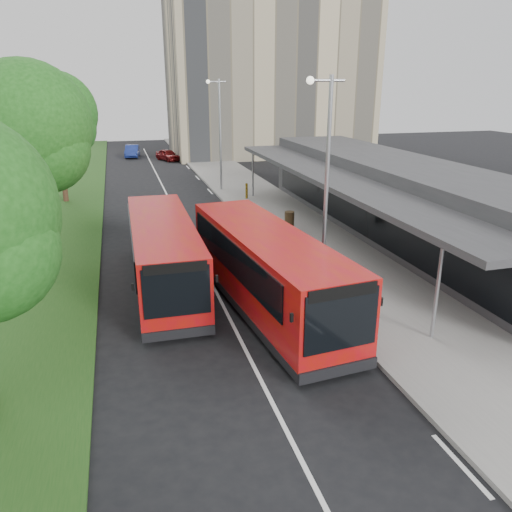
{
  "coord_description": "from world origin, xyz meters",
  "views": [
    {
      "loc": [
        -3.33,
        -15.25,
        7.87
      ],
      "look_at": [
        1.54,
        2.39,
        1.5
      ],
      "focal_mm": 35.0,
      "sensor_mm": 36.0,
      "label": 1
    }
  ],
  "objects_px": {
    "tree_far": "(56,119)",
    "car_far": "(132,151)",
    "bus_main": "(267,271)",
    "litter_bin": "(289,220)",
    "car_near": "(168,155)",
    "bus_second": "(163,254)",
    "lamp_post_near": "(325,172)",
    "lamp_post_far": "(219,128)",
    "bollard": "(247,191)",
    "tree_mid": "(28,133)"
  },
  "relations": [
    {
      "from": "tree_far",
      "to": "car_far",
      "type": "xyz_separation_m",
      "value": [
        5.37,
        21.72,
        -4.96
      ]
    },
    {
      "from": "bus_main",
      "to": "car_far",
      "type": "relative_size",
      "value": 2.63
    },
    {
      "from": "bus_main",
      "to": "car_far",
      "type": "distance_m",
      "value": 42.16
    },
    {
      "from": "litter_bin",
      "to": "car_near",
      "type": "xyz_separation_m",
      "value": [
        -3.71,
        28.84,
        -0.04
      ]
    },
    {
      "from": "tree_far",
      "to": "bus_main",
      "type": "height_order",
      "value": "tree_far"
    },
    {
      "from": "bus_second",
      "to": "car_far",
      "type": "distance_m",
      "value": 38.95
    },
    {
      "from": "bus_main",
      "to": "litter_bin",
      "type": "xyz_separation_m",
      "value": [
        4.14,
        9.44,
        -0.87
      ]
    },
    {
      "from": "lamp_post_near",
      "to": "litter_bin",
      "type": "relative_size",
      "value": 8.26
    },
    {
      "from": "bus_second",
      "to": "litter_bin",
      "type": "height_order",
      "value": "bus_second"
    },
    {
      "from": "lamp_post_far",
      "to": "bus_second",
      "type": "relative_size",
      "value": 0.81
    },
    {
      "from": "bus_second",
      "to": "bollard",
      "type": "xyz_separation_m",
      "value": [
        7.15,
        14.47,
        -0.74
      ]
    },
    {
      "from": "tree_mid",
      "to": "car_far",
      "type": "height_order",
      "value": "tree_mid"
    },
    {
      "from": "lamp_post_far",
      "to": "bollard",
      "type": "height_order",
      "value": "lamp_post_far"
    },
    {
      "from": "tree_mid",
      "to": "lamp_post_far",
      "type": "xyz_separation_m",
      "value": [
        11.13,
        12.95,
        -1.05
      ]
    },
    {
      "from": "tree_far",
      "to": "lamp_post_far",
      "type": "xyz_separation_m",
      "value": [
        11.13,
        0.95,
        -0.9
      ]
    },
    {
      "from": "lamp_post_far",
      "to": "bus_second",
      "type": "distance_m",
      "value": 19.42
    },
    {
      "from": "bus_second",
      "to": "car_near",
      "type": "height_order",
      "value": "bus_second"
    },
    {
      "from": "bus_second",
      "to": "bollard",
      "type": "relative_size",
      "value": 9.26
    },
    {
      "from": "lamp_post_near",
      "to": "bus_main",
      "type": "relative_size",
      "value": 0.76
    },
    {
      "from": "tree_far",
      "to": "litter_bin",
      "type": "distance_m",
      "value": 17.4
    },
    {
      "from": "tree_mid",
      "to": "bus_second",
      "type": "distance_m",
      "value": 8.51
    },
    {
      "from": "tree_far",
      "to": "car_far",
      "type": "relative_size",
      "value": 2.17
    },
    {
      "from": "lamp_post_far",
      "to": "bus_main",
      "type": "distance_m",
      "value": 21.67
    },
    {
      "from": "lamp_post_near",
      "to": "tree_mid",
      "type": "bearing_deg",
      "value": 147.64
    },
    {
      "from": "lamp_post_far",
      "to": "car_far",
      "type": "bearing_deg",
      "value": 105.5
    },
    {
      "from": "bus_main",
      "to": "car_near",
      "type": "bearing_deg",
      "value": 83.36
    },
    {
      "from": "lamp_post_far",
      "to": "bollard",
      "type": "bearing_deg",
      "value": -72.87
    },
    {
      "from": "tree_mid",
      "to": "litter_bin",
      "type": "height_order",
      "value": "tree_mid"
    },
    {
      "from": "bus_second",
      "to": "litter_bin",
      "type": "xyz_separation_m",
      "value": [
        7.51,
        6.35,
        -0.79
      ]
    },
    {
      "from": "car_near",
      "to": "lamp_post_far",
      "type": "bearing_deg",
      "value": -105.81
    },
    {
      "from": "tree_mid",
      "to": "tree_far",
      "type": "relative_size",
      "value": 1.03
    },
    {
      "from": "lamp_post_far",
      "to": "bus_second",
      "type": "bearing_deg",
      "value": -108.29
    },
    {
      "from": "tree_far",
      "to": "lamp_post_near",
      "type": "xyz_separation_m",
      "value": [
        11.13,
        -19.05,
        -0.9
      ]
    },
    {
      "from": "bus_main",
      "to": "bus_second",
      "type": "bearing_deg",
      "value": 131.48
    },
    {
      "from": "tree_mid",
      "to": "car_far",
      "type": "xyz_separation_m",
      "value": [
        5.37,
        33.72,
        -5.11
      ]
    },
    {
      "from": "tree_mid",
      "to": "bus_main",
      "type": "xyz_separation_m",
      "value": [
        8.5,
        -8.32,
        -4.27
      ]
    },
    {
      "from": "litter_bin",
      "to": "bollard",
      "type": "relative_size",
      "value": 0.91
    },
    {
      "from": "lamp_post_far",
      "to": "car_near",
      "type": "height_order",
      "value": "lamp_post_far"
    },
    {
      "from": "tree_far",
      "to": "bollard",
      "type": "bearing_deg",
      "value": -12.63
    },
    {
      "from": "lamp_post_far",
      "to": "bollard",
      "type": "distance_m",
      "value": 5.59
    },
    {
      "from": "bus_main",
      "to": "bollard",
      "type": "height_order",
      "value": "bus_main"
    },
    {
      "from": "bus_second",
      "to": "litter_bin",
      "type": "relative_size",
      "value": 10.15
    },
    {
      "from": "tree_far",
      "to": "lamp_post_far",
      "type": "bearing_deg",
      "value": 4.87
    },
    {
      "from": "lamp_post_near",
      "to": "litter_bin",
      "type": "xyz_separation_m",
      "value": [
        1.51,
        8.18,
        -4.08
      ]
    },
    {
      "from": "tree_far",
      "to": "lamp_post_near",
      "type": "relative_size",
      "value": 1.09
    },
    {
      "from": "bollard",
      "to": "lamp_post_far",
      "type": "bearing_deg",
      "value": 107.13
    },
    {
      "from": "bus_main",
      "to": "car_far",
      "type": "bearing_deg",
      "value": 88.26
    },
    {
      "from": "lamp_post_far",
      "to": "litter_bin",
      "type": "relative_size",
      "value": 8.26
    },
    {
      "from": "tree_mid",
      "to": "bus_second",
      "type": "height_order",
      "value": "tree_mid"
    },
    {
      "from": "tree_mid",
      "to": "car_near",
      "type": "distance_m",
      "value": 31.69
    }
  ]
}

